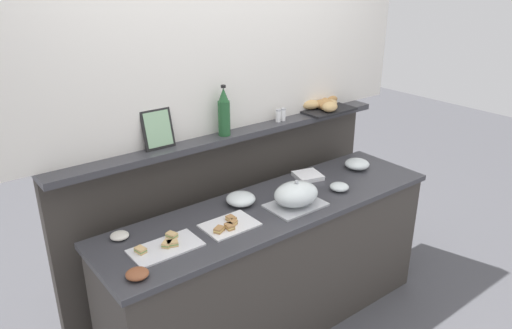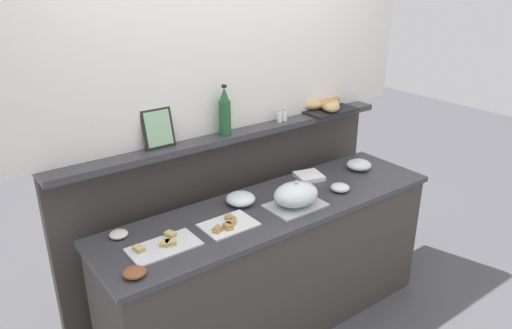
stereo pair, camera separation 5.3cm
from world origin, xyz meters
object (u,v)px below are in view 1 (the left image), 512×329
glass_bowl_small (241,199)px  serving_cloche (296,195)px  wine_bottle_green (224,113)px  pepper_shaker (283,114)px  sandwich_platter_side (165,247)px  salt_shaker (278,116)px  sandwich_platter_front (229,225)px  condiment_bowl_cream (120,236)px  glass_bowl_medium (339,187)px  napkin_stack (308,176)px  framed_picture (158,129)px  bread_basket (324,105)px  condiment_bowl_red (137,274)px  glass_bowl_large (357,164)px

glass_bowl_small → serving_cloche: bearing=-42.0°
wine_bottle_green → pepper_shaker: (0.49, 0.01, -0.10)m
sandwich_platter_side → serving_cloche: bearing=-4.0°
sandwich_platter_side → salt_shaker: size_ratio=4.14×
sandwich_platter_side → serving_cloche: serving_cloche is taller
sandwich_platter_front → condiment_bowl_cream: (-0.53, 0.25, 0.01)m
glass_bowl_medium → pepper_shaker: pepper_shaker is taller
glass_bowl_small → napkin_stack: bearing=3.9°
sandwich_platter_front → framed_picture: size_ratio=1.30×
glass_bowl_small → napkin_stack: (0.59, 0.04, -0.02)m
serving_cloche → pepper_shaker: 0.67m
sandwich_platter_front → glass_bowl_medium: size_ratio=2.44×
glass_bowl_small → napkin_stack: glass_bowl_small is taller
condiment_bowl_cream → salt_shaker: bearing=9.2°
wine_bottle_green → salt_shaker: size_ratio=3.63×
condiment_bowl_cream → bread_basket: 1.76m
serving_cloche → pepper_shaker: (0.31, 0.49, 0.32)m
pepper_shaker → bread_basket: size_ratio=0.22×
salt_shaker → pepper_shaker: bearing=0.0°
serving_cloche → condiment_bowl_red: bearing=-175.3°
condiment_bowl_red → framed_picture: (0.46, 0.62, 0.45)m
sandwich_platter_side → pepper_shaker: pepper_shaker is taller
sandwich_platter_front → pepper_shaker: (0.77, 0.45, 0.39)m
sandwich_platter_front → wine_bottle_green: (0.28, 0.44, 0.49)m
condiment_bowl_red → condiment_bowl_cream: (0.08, 0.38, -0.00)m
condiment_bowl_red → napkin_stack: (1.41, 0.35, -0.00)m
serving_cloche → salt_shaker: bearing=61.3°
sandwich_platter_side → framed_picture: size_ratio=1.57×
glass_bowl_small → bread_basket: 1.07m
napkin_stack → glass_bowl_small: bearing=-176.1°
wine_bottle_green → pepper_shaker: 0.50m
sandwich_platter_side → serving_cloche: 0.84m
glass_bowl_large → glass_bowl_small: (-0.98, 0.05, 0.00)m
pepper_shaker → condiment_bowl_red: bearing=-157.1°
serving_cloche → glass_bowl_large: 0.75m
sandwich_platter_front → glass_bowl_large: size_ratio=1.72×
salt_shaker → framed_picture: (-0.87, 0.04, 0.07)m
condiment_bowl_cream → wine_bottle_green: 0.96m
serving_cloche → glass_bowl_large: size_ratio=1.97×
sandwich_platter_front → salt_shaker: size_ratio=3.42×
sandwich_platter_front → condiment_bowl_cream: 0.59m
condiment_bowl_cream → napkin_stack: (1.33, -0.03, -0.00)m
serving_cloche → pepper_shaker: bearing=57.6°
bread_basket → serving_cloche: bearing=-144.9°
sandwich_platter_side → glass_bowl_small: 0.62m
serving_cloche → wine_bottle_green: (-0.17, 0.49, 0.42)m
napkin_stack → pepper_shaker: bearing=97.8°
pepper_shaker → salt_shaker: bearing=180.0°
wine_bottle_green → serving_cloche: bearing=-70.4°
condiment_bowl_cream → salt_shaker: (1.25, 0.20, 0.38)m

